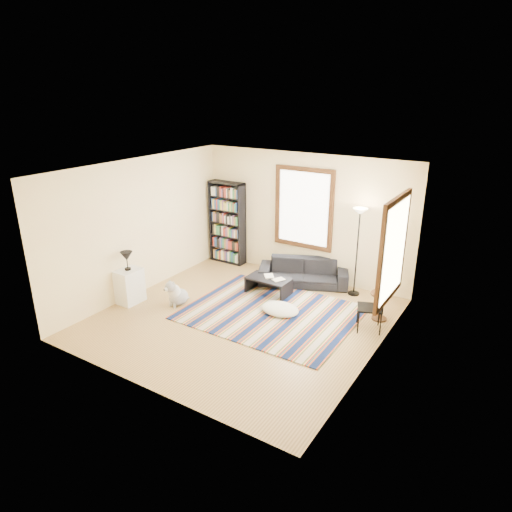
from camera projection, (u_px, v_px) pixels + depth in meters
The scene contains 21 objects.
floor at pixel (242, 321), 8.62m from camera, with size 5.00×5.00×0.10m, color tan.
ceiling at pixel (240, 167), 7.60m from camera, with size 5.00×5.00×0.10m, color white.
wall_back at pixel (305, 216), 10.13m from camera, with size 5.00×0.10×2.80m, color #FDF0AA.
wall_front at pixel (135, 302), 6.09m from camera, with size 5.00×0.10×2.80m, color #FDF0AA.
wall_left at pixel (138, 227), 9.38m from camera, with size 0.10×5.00×2.80m, color #FDF0AA.
wall_right at pixel (382, 279), 6.84m from camera, with size 0.10×5.00×2.80m, color #FDF0AA.
window_back at pixel (304, 208), 10.00m from camera, with size 1.20×0.06×1.60m, color white.
window_right at pixel (394, 250), 7.44m from camera, with size 0.06×1.20×1.60m, color white.
rug at pixel (271, 313), 8.80m from camera, with size 3.14×2.51×0.02m, color #0D1C45.
sofa at pixel (303, 272), 10.00m from camera, with size 0.75×1.93×0.56m, color black.
bookshelf at pixel (227, 223), 11.07m from camera, with size 0.90×0.30×2.00m, color black.
coffee_table at pixel (269, 286), 9.57m from camera, with size 0.90×0.50×0.36m, color black.
book_a at pixel (265, 276), 9.55m from camera, with size 0.25×0.18×0.02m, color beige.
book_b at pixel (276, 278), 9.47m from camera, with size 0.18×0.25×0.02m, color beige.
floor_cushion at pixel (280, 309), 8.75m from camera, with size 0.75×0.57×0.19m, color silver.
floor_lamp at pixel (357, 253), 9.28m from camera, with size 0.30×0.30×1.86m, color black, non-canonical shape.
side_table at pixel (380, 306), 8.48m from camera, with size 0.40×0.40×0.54m, color #452611.
folding_chair at pixel (370, 308), 8.07m from camera, with size 0.42×0.40×0.86m, color black.
white_cabinet at pixel (130, 286), 9.14m from camera, with size 0.38×0.50×0.70m, color white.
table_lamp at pixel (127, 261), 8.95m from camera, with size 0.24×0.24×0.38m, color black, non-canonical shape.
dog at pixel (178, 292), 9.06m from camera, with size 0.39×0.55×0.55m, color silver, non-canonical shape.
Camera 1 is at (4.30, -6.33, 4.11)m, focal length 32.00 mm.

